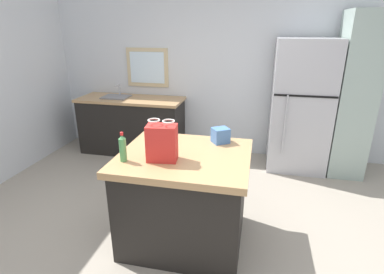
# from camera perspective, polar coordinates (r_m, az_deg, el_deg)

# --- Properties ---
(ground) EXTENTS (6.45, 6.45, 0.00)m
(ground) POSITION_cam_1_polar(r_m,az_deg,el_deg) (3.03, -1.07, -19.58)
(ground) COLOR #9E9384
(back_wall) EXTENTS (5.38, 0.13, 2.72)m
(back_wall) POSITION_cam_1_polar(r_m,az_deg,el_deg) (4.74, 5.65, 13.11)
(back_wall) COLOR silver
(back_wall) RESTS_ON ground
(kitchen_island) EXTENTS (1.14, 1.00, 0.88)m
(kitchen_island) POSITION_cam_1_polar(r_m,az_deg,el_deg) (2.86, -1.34, -11.28)
(kitchen_island) COLOR black
(kitchen_island) RESTS_ON ground
(refrigerator) EXTENTS (0.78, 0.69, 1.79)m
(refrigerator) POSITION_cam_1_polar(r_m,az_deg,el_deg) (4.43, 19.75, 5.41)
(refrigerator) COLOR #B7B7BC
(refrigerator) RESTS_ON ground
(tall_cabinet) EXTENTS (0.45, 0.61, 2.13)m
(tall_cabinet) POSITION_cam_1_polar(r_m,az_deg,el_deg) (4.52, 28.04, 6.70)
(tall_cabinet) COLOR #9EB2A8
(tall_cabinet) RESTS_ON ground
(sink_counter) EXTENTS (1.63, 0.63, 1.07)m
(sink_counter) POSITION_cam_1_polar(r_m,az_deg,el_deg) (4.94, -11.23, 2.30)
(sink_counter) COLOR black
(sink_counter) RESTS_ON ground
(shopping_bag) EXTENTS (0.26, 0.19, 0.35)m
(shopping_bag) POSITION_cam_1_polar(r_m,az_deg,el_deg) (2.49, -5.67, -1.04)
(shopping_bag) COLOR red
(shopping_bag) RESTS_ON kitchen_island
(small_box) EXTENTS (0.20, 0.19, 0.14)m
(small_box) POSITION_cam_1_polar(r_m,az_deg,el_deg) (2.90, 5.39, 0.30)
(small_box) COLOR #4775B7
(small_box) RESTS_ON kitchen_island
(bottle) EXTENTS (0.06, 0.06, 0.25)m
(bottle) POSITION_cam_1_polar(r_m,az_deg,el_deg) (2.54, -12.89, -2.06)
(bottle) COLOR #4C9956
(bottle) RESTS_ON kitchen_island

